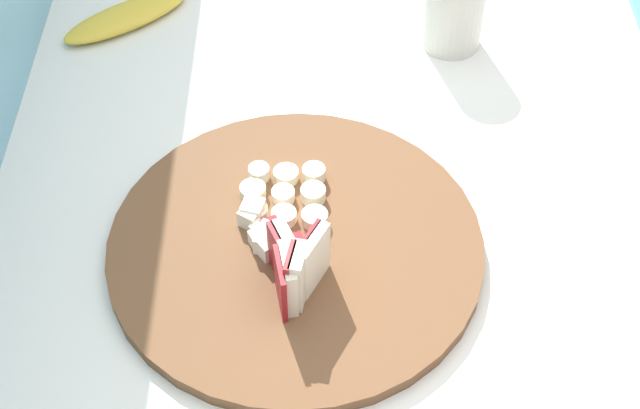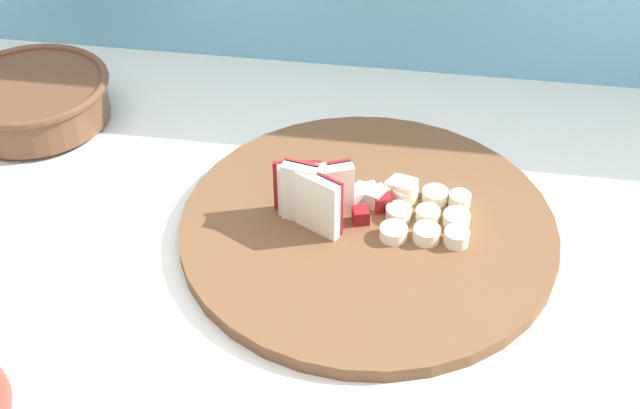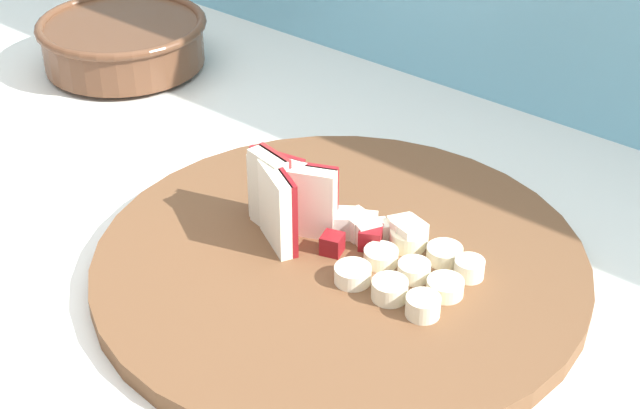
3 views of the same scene
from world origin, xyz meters
name	(u,v)px [view 2 (image 2 of 3)]	position (x,y,z in m)	size (l,w,h in m)	color
tile_backsplash	(342,180)	(0.00, 0.42, 0.73)	(2.40, 0.04, 1.45)	#6BADC6
cutting_board	(368,228)	(0.07, 0.07, 0.94)	(0.38, 0.38, 0.02)	brown
apple_wedge_fan	(313,193)	(0.01, 0.07, 0.98)	(0.08, 0.06, 0.07)	maroon
apple_dice_pile	(379,195)	(0.07, 0.10, 0.96)	(0.07, 0.07, 0.02)	maroon
banana_slice_rows	(427,215)	(0.13, 0.08, 0.96)	(0.09, 0.09, 0.02)	white
ceramic_bowl	(33,98)	(-0.34, 0.21, 0.97)	(0.18, 0.18, 0.06)	brown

